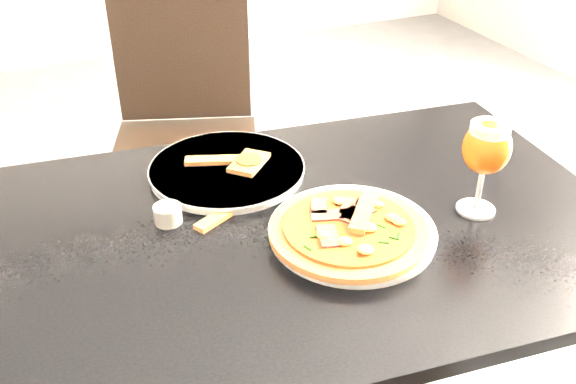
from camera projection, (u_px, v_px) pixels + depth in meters
name	position (u px, v px, depth m)	size (l,w,h in m)	color
dining_table	(310.00, 259.00, 1.27)	(1.27, 0.91, 0.75)	black
chair_far	(185.00, 130.00, 2.04)	(0.56, 0.56, 0.97)	black
plate_main	(352.00, 232.00, 1.18)	(0.31, 0.31, 0.02)	white
pizza	(349.00, 228.00, 1.16)	(0.29, 0.29, 0.03)	#9D5D26
plate_second	(227.00, 170.00, 1.38)	(0.33, 0.33, 0.02)	white
crust_scraps	(237.00, 161.00, 1.38)	(0.19, 0.13, 0.01)	#9D5D26
loose_crust	(221.00, 216.00, 1.23)	(0.12, 0.03, 0.01)	#9D5D26
sauce_cup	(168.00, 213.00, 1.21)	(0.05, 0.05, 0.04)	beige
beer_glass	(487.00, 148.00, 1.19)	(0.09, 0.09, 0.19)	#B8BDC2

